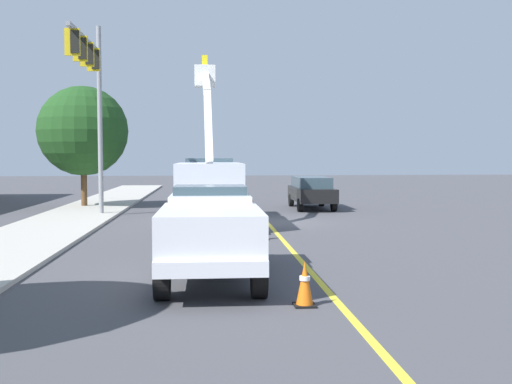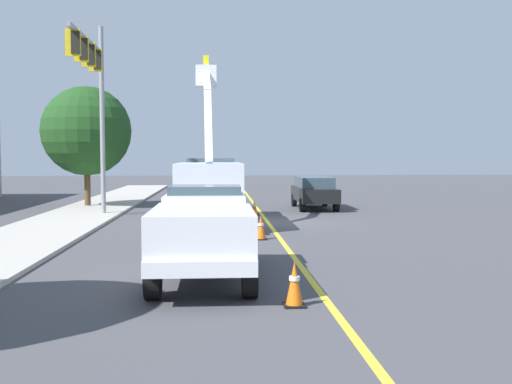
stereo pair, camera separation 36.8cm
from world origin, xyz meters
The scene contains 11 objects.
ground centered at (0.00, 0.00, 0.00)m, with size 120.00×120.00×0.00m, color #47474C.
sidewalk_far_side centered at (0.17, 8.48, 0.06)m, with size 60.00×3.60×0.12m, color #B2ADA3.
lane_centre_stripe centered at (0.00, 0.00, 0.00)m, with size 50.00×0.16×0.01m, color yellow.
utility_bucket_truck centered at (-0.16, 2.43, 1.62)m, with size 8.25×2.72×7.17m.
service_pickup_truck centered at (-11.39, 2.65, 1.12)m, with size 5.64×2.28×2.06m.
passing_minivan centered at (6.26, -3.11, 0.97)m, with size 4.84×2.03×1.69m.
traffic_cone_leading centered at (-13.94, 0.96, 0.42)m, with size 0.40×0.40×0.85m.
traffic_cone_mid_front centered at (-5.09, 0.77, 0.40)m, with size 0.40×0.40×0.82m.
traffic_cone_mid_rear centered at (3.13, 0.32, 0.35)m, with size 0.40×0.40×0.71m.
traffic_signal_mast centered at (1.67, 7.43, 6.06)m, with size 6.21×0.64×8.77m.
street_tree_right centered at (8.00, 8.98, 4.13)m, with size 4.79×4.79×6.53m.
Camera 2 is at (-24.77, 2.59, 2.80)m, focal length 41.77 mm.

